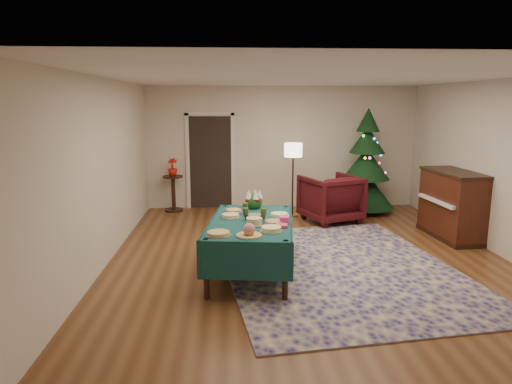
{
  "coord_description": "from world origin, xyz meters",
  "views": [
    {
      "loc": [
        -1.18,
        -6.63,
        2.35
      ],
      "look_at": [
        -0.77,
        0.4,
        0.96
      ],
      "focal_mm": 32.0,
      "sensor_mm": 36.0,
      "label": 1
    }
  ],
  "objects": [
    {
      "name": "platter_4",
      "position": [
        -0.59,
        -0.77,
        0.78
      ],
      "size": [
        0.29,
        0.29,
        0.04
      ],
      "color": "silver",
      "rests_on": "buffet_table"
    },
    {
      "name": "platter_8",
      "position": [
        -1.13,
        -0.09,
        0.78
      ],
      "size": [
        0.26,
        0.26,
        0.04
      ],
      "color": "silver",
      "rests_on": "buffet_table"
    },
    {
      "name": "christmas_tree",
      "position": [
        1.75,
        2.9,
        1.01
      ],
      "size": [
        1.57,
        1.57,
        2.24
      ],
      "color": "black",
      "rests_on": "ground"
    },
    {
      "name": "platter_5",
      "position": [
        -1.17,
        -0.42,
        0.78
      ],
      "size": [
        0.28,
        0.28,
        0.05
      ],
      "color": "silver",
      "rests_on": "buffet_table"
    },
    {
      "name": "piano",
      "position": [
        2.69,
        0.91,
        0.58
      ],
      "size": [
        0.73,
        1.41,
        1.18
      ],
      "color": "black",
      "rests_on": "ground"
    },
    {
      "name": "napkin_stack",
      "position": [
        -0.52,
        -0.96,
        0.78
      ],
      "size": [
        0.17,
        0.17,
        0.04
      ],
      "primitive_type": "cube",
      "rotation": [
        0.0,
        0.0,
        -0.12
      ],
      "color": "#D93C60",
      "rests_on": "buffet_table"
    },
    {
      "name": "goblet_0",
      "position": [
        -0.96,
        -0.27,
        0.85
      ],
      "size": [
        0.08,
        0.08,
        0.18
      ],
      "color": "#2D471E",
      "rests_on": "buffet_table"
    },
    {
      "name": "doorway",
      "position": [
        -1.6,
        3.48,
        1.1
      ],
      "size": [
        1.08,
        0.04,
        2.16
      ],
      "color": "black",
      "rests_on": "ground"
    },
    {
      "name": "platter_6",
      "position": [
        -0.84,
        -0.55,
        0.79
      ],
      "size": [
        0.24,
        0.24,
        0.07
      ],
      "color": "silver",
      "rests_on": "buffet_table"
    },
    {
      "name": "platter_1",
      "position": [
        -0.95,
        -1.34,
        0.82
      ],
      "size": [
        0.32,
        0.32,
        0.16
      ],
      "color": "silver",
      "rests_on": "buffet_table"
    },
    {
      "name": "platter_2",
      "position": [
        -0.67,
        -1.15,
        0.78
      ],
      "size": [
        0.29,
        0.29,
        0.06
      ],
      "color": "silver",
      "rests_on": "buffet_table"
    },
    {
      "name": "armchair",
      "position": [
        0.82,
        2.12,
        0.52
      ],
      "size": [
        1.27,
        1.24,
        1.03
      ],
      "primitive_type": "imported",
      "rotation": [
        0.0,
        0.0,
        3.51
      ],
      "color": "#3F0D11",
      "rests_on": "ground"
    },
    {
      "name": "side_table",
      "position": [
        -2.41,
        3.2,
        0.38
      ],
      "size": [
        0.44,
        0.44,
        0.78
      ],
      "color": "black",
      "rests_on": "ground"
    },
    {
      "name": "room_shell",
      "position": [
        0.0,
        0.0,
        1.35
      ],
      "size": [
        7.0,
        7.0,
        7.0
      ],
      "color": "#593319",
      "rests_on": "ground"
    },
    {
      "name": "platter_0",
      "position": [
        -1.32,
        -1.28,
        0.78
      ],
      "size": [
        0.32,
        0.32,
        0.05
      ],
      "color": "silver",
      "rests_on": "buffet_table"
    },
    {
      "name": "rug",
      "position": [
        0.37,
        -0.47,
        0.01
      ],
      "size": [
        3.71,
        4.58,
        0.02
      ],
      "primitive_type": "cube",
      "rotation": [
        0.0,
        0.0,
        0.13
      ],
      "color": "#1A1654",
      "rests_on": "ground"
    },
    {
      "name": "platter_3",
      "position": [
        -0.87,
        -0.84,
        0.8
      ],
      "size": [
        0.24,
        0.24,
        0.1
      ],
      "color": "silver",
      "rests_on": "buffet_table"
    },
    {
      "name": "floor_lamp",
      "position": [
        0.13,
        2.62,
        1.29
      ],
      "size": [
        0.37,
        0.37,
        1.53
      ],
      "color": "#A57F3F",
      "rests_on": "ground"
    },
    {
      "name": "platter_7",
      "position": [
        -0.48,
        -0.36,
        0.78
      ],
      "size": [
        0.28,
        0.28,
        0.04
      ],
      "color": "silver",
      "rests_on": "buffet_table"
    },
    {
      "name": "potted_plant",
      "position": [
        -2.41,
        3.2,
        0.89
      ],
      "size": [
        0.21,
        0.38,
        0.21
      ],
      "primitive_type": "imported",
      "color": "red",
      "rests_on": "side_table"
    },
    {
      "name": "centerpiece",
      "position": [
        -0.82,
        0.15,
        0.89
      ],
      "size": [
        0.27,
        0.27,
        0.31
      ],
      "color": "#1E4C1E",
      "rests_on": "buffet_table"
    },
    {
      "name": "gift_box",
      "position": [
        -0.46,
        -0.79,
        0.81
      ],
      "size": [
        0.13,
        0.13,
        0.1
      ],
      "primitive_type": "cube",
      "rotation": [
        0.0,
        0.0,
        -0.12
      ],
      "color": "#E74093",
      "rests_on": "buffet_table"
    },
    {
      "name": "goblet_2",
      "position": [
        -0.97,
        -0.59,
        0.85
      ],
      "size": [
        0.08,
        0.08,
        0.18
      ],
      "color": "#2D471E",
      "rests_on": "buffet_table"
    },
    {
      "name": "goblet_1",
      "position": [
        -0.72,
        -0.63,
        0.85
      ],
      "size": [
        0.08,
        0.08,
        0.18
      ],
      "color": "#2D471E",
      "rests_on": "buffet_table"
    },
    {
      "name": "buffet_table",
      "position": [
        -0.89,
        -0.61,
        0.61
      ],
      "size": [
        1.37,
        2.07,
        0.76
      ],
      "color": "black",
      "rests_on": "ground"
    }
  ]
}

